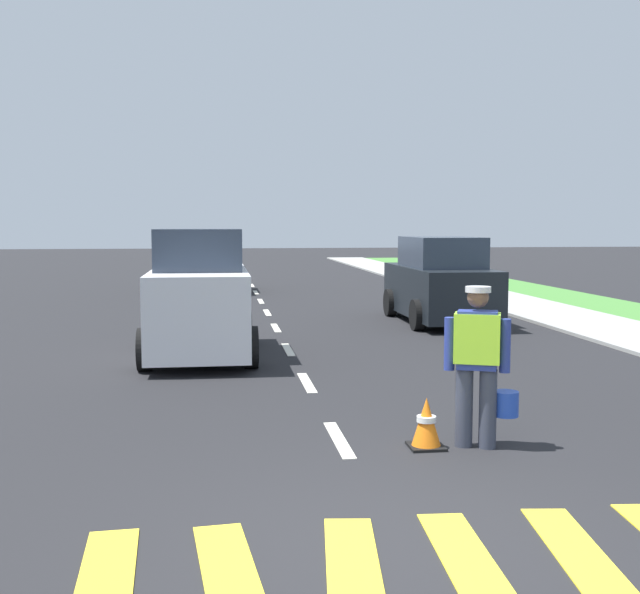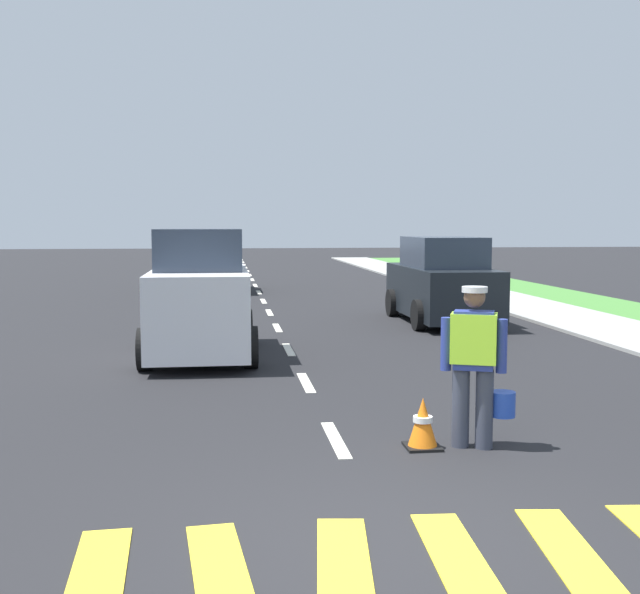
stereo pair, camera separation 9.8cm
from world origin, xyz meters
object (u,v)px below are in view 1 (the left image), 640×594
(traffic_cone_near, at_px, (426,423))
(car_oncoming_second, at_px, (209,263))
(car_oncoming_lead, at_px, (199,298))
(car_parked_far, at_px, (440,283))
(road_worker, at_px, (479,358))

(traffic_cone_near, height_order, car_oncoming_second, car_oncoming_second)
(traffic_cone_near, relative_size, car_oncoming_lead, 0.14)
(traffic_cone_near, distance_m, car_oncoming_lead, 6.43)
(traffic_cone_near, height_order, car_parked_far, car_parked_far)
(traffic_cone_near, height_order, car_oncoming_lead, car_oncoming_lead)
(car_parked_far, bearing_deg, road_worker, -104.10)
(road_worker, relative_size, traffic_cone_near, 3.17)
(traffic_cone_near, bearing_deg, car_oncoming_lead, 112.38)
(traffic_cone_near, bearing_deg, car_oncoming_second, 97.11)
(car_parked_far, height_order, car_oncoming_second, car_oncoming_second)
(car_oncoming_second, bearing_deg, traffic_cone_near, -82.89)
(road_worker, bearing_deg, car_parked_far, 75.90)
(car_oncoming_lead, bearing_deg, traffic_cone_near, -67.62)
(car_oncoming_second, bearing_deg, car_parked_far, -59.55)
(road_worker, bearing_deg, car_oncoming_second, 98.67)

